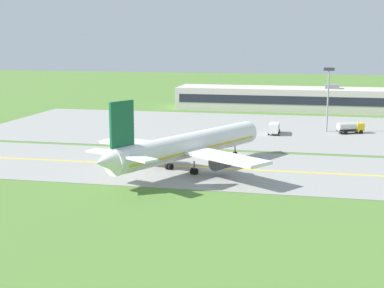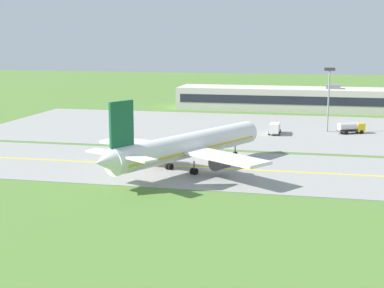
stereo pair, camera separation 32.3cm
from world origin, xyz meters
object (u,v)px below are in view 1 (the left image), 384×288
object	(u,v)px
service_truck_catering	(274,128)
apron_light_mast	(328,91)
airplane_lead	(188,146)
service_truck_fuel	(350,127)

from	to	relation	value
service_truck_catering	apron_light_mast	bearing A→B (deg)	27.08
airplane_lead	apron_light_mast	world-z (taller)	apron_light_mast
apron_light_mast	service_truck_catering	bearing A→B (deg)	-152.92
service_truck_catering	apron_light_mast	xyz separation A→B (m)	(11.54, 5.90, 7.79)
airplane_lead	service_truck_catering	world-z (taller)	airplane_lead
airplane_lead	apron_light_mast	size ratio (longest dim) A/B	2.50
airplane_lead	service_truck_fuel	size ratio (longest dim) A/B	5.85
service_truck_fuel	service_truck_catering	size ratio (longest dim) A/B	1.04
airplane_lead	service_truck_catering	bearing A→B (deg)	73.49
airplane_lead	service_truck_fuel	distance (m)	51.18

